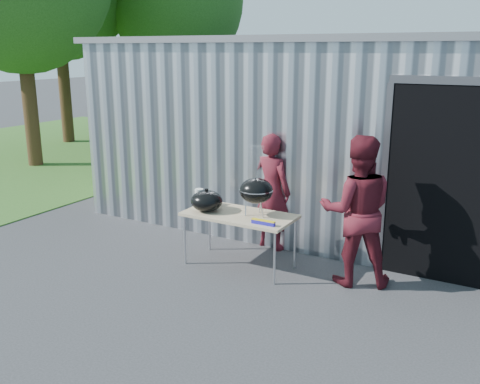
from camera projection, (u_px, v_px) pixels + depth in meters
The scene contains 11 objects.
ground at pixel (183, 282), 6.88m from camera, with size 80.00×80.00×0.00m, color #303032.
building at pixel (365, 125), 9.90m from camera, with size 8.20×6.20×3.10m.
grass_patch at pixel (56, 148), 16.21m from camera, with size 10.00×12.00×0.02m, color #2D591E.
folding_table at pixel (239, 217), 7.24m from camera, with size 1.50×0.75×0.75m.
kettle_grill at pixel (256, 185), 7.07m from camera, with size 0.46×0.46×0.94m.
grill_lid at pixel (207, 201), 7.33m from camera, with size 0.44×0.44×0.32m.
paper_towels at pixel (199, 199), 7.45m from camera, with size 0.12×0.12×0.28m, color white.
white_tub at pixel (213, 201), 7.64m from camera, with size 0.20×0.15×0.10m, color white.
foil_box at pixel (263, 222), 6.78m from camera, with size 0.32×0.05×0.06m.
person_cook at pixel (272, 192), 7.89m from camera, with size 0.63×0.42×1.74m, color #591620.
person_bystander at pixel (357, 211), 6.66m from camera, with size 0.93×0.72×1.91m, color #591620.
Camera 1 is at (3.77, -5.16, 2.91)m, focal length 40.00 mm.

